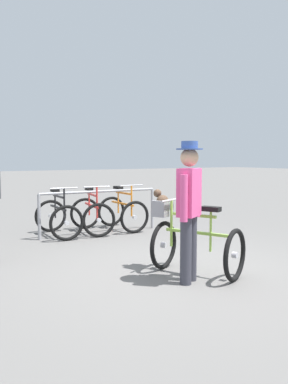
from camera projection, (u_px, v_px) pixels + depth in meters
name	position (u px, v px, depth m)	size (l,w,h in m)	color
ground_plane	(175.00, 272.00, 5.41)	(80.00, 80.00, 0.00)	#605E5B
bike_rack_rail	(100.00, 202.00, 8.03)	(2.51, 0.10, 0.88)	#99999E
racked_bike_black	(58.00, 217.00, 7.80)	(0.70, 1.11, 0.97)	black
racked_bike_red	(92.00, 215.00, 8.16)	(0.81, 1.20, 0.98)	black
racked_bike_orange	(122.00, 212.00, 8.51)	(0.67, 1.11, 0.97)	black
featured_bicycle	(189.00, 237.00, 5.30)	(1.06, 1.26, 1.09)	black
person_with_featured_bike	(189.00, 206.00, 4.87)	(0.46, 0.35, 1.72)	#383842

